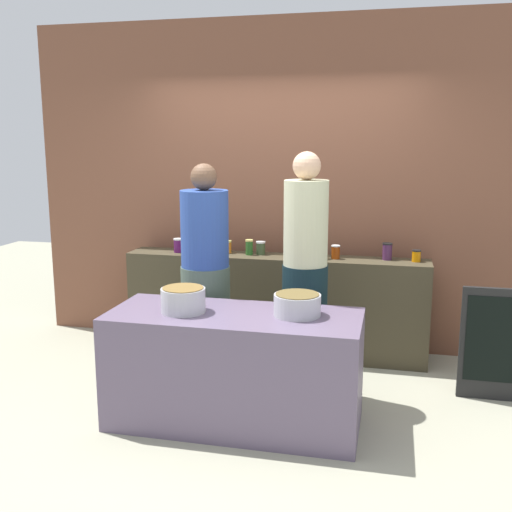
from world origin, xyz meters
TOP-DOWN VIEW (x-y plane):
  - ground at (0.00, 0.00)m, footprint 12.00×12.00m
  - storefront_wall at (0.00, 1.45)m, footprint 4.80×0.12m
  - display_shelf at (0.00, 1.10)m, footprint 2.70×0.36m
  - prep_table at (0.00, -0.30)m, footprint 1.70×0.70m
  - preserve_jar_0 at (-0.90, 1.08)m, footprint 0.08×0.08m
  - preserve_jar_1 at (-0.79, 1.13)m, footprint 0.08×0.08m
  - preserve_jar_2 at (-0.69, 1.15)m, footprint 0.08×0.08m
  - preserve_jar_3 at (-0.46, 1.15)m, footprint 0.09×0.09m
  - preserve_jar_4 at (-0.24, 1.11)m, footprint 0.07×0.07m
  - preserve_jar_5 at (-0.14, 1.15)m, footprint 0.08×0.08m
  - preserve_jar_6 at (0.21, 1.15)m, footprint 0.09×0.09m
  - preserve_jar_7 at (0.42, 1.08)m, footprint 0.09×0.09m
  - preserve_jar_8 at (0.54, 1.10)m, footprint 0.08×0.08m
  - preserve_jar_9 at (0.97, 1.16)m, footprint 0.09×0.09m
  - preserve_jar_10 at (1.22, 1.13)m, footprint 0.08×0.08m
  - cooking_pot_left at (-0.34, -0.34)m, footprint 0.30×0.30m
  - cooking_pot_center at (0.42, -0.25)m, footprint 0.31×0.31m
  - cook_with_tongs at (-0.39, 0.30)m, footprint 0.38×0.38m
  - cook_in_cap at (0.39, 0.26)m, footprint 0.34×0.34m
  - chalkboard_sign at (1.79, 0.49)m, footprint 0.51×0.05m

SIDE VIEW (x-z plane):
  - ground at x=0.00m, z-range 0.00..0.00m
  - prep_table at x=0.00m, z-range 0.00..0.78m
  - chalkboard_sign at x=1.79m, z-range 0.00..0.87m
  - display_shelf at x=0.00m, z-range 0.00..0.91m
  - cook_with_tongs at x=-0.39m, z-range -0.08..1.67m
  - cook_in_cap at x=0.39m, z-range -0.08..1.77m
  - cooking_pot_center at x=0.42m, z-range 0.78..0.93m
  - cooking_pot_left at x=-0.34m, z-range 0.78..0.95m
  - preserve_jar_2 at x=-0.69m, z-range 0.91..1.00m
  - preserve_jar_10 at x=1.22m, z-range 0.91..1.01m
  - preserve_jar_3 at x=-0.46m, z-range 0.91..1.02m
  - preserve_jar_8 at x=0.54m, z-range 0.91..1.03m
  - preserve_jar_5 at x=-0.14m, z-range 0.91..1.03m
  - preserve_jar_6 at x=0.21m, z-range 0.91..1.03m
  - preserve_jar_7 at x=0.42m, z-range 0.91..1.04m
  - preserve_jar_1 at x=-0.79m, z-range 0.91..1.04m
  - preserve_jar_0 at x=-0.90m, z-range 0.91..1.04m
  - preserve_jar_4 at x=-0.24m, z-range 0.91..1.05m
  - preserve_jar_9 at x=0.97m, z-range 0.91..1.05m
  - storefront_wall at x=0.00m, z-range 0.00..3.00m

